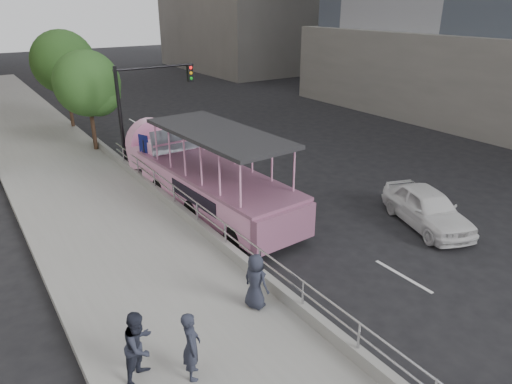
% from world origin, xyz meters
% --- Properties ---
extents(ground, '(160.00, 160.00, 0.00)m').
position_xyz_m(ground, '(0.00, 0.00, 0.00)').
color(ground, black).
extents(sidewalk, '(5.50, 80.00, 0.30)m').
position_xyz_m(sidewalk, '(-5.75, 10.00, 0.15)').
color(sidewalk, '#999994').
rests_on(sidewalk, ground).
extents(kerb_wall, '(0.24, 30.00, 0.36)m').
position_xyz_m(kerb_wall, '(-3.12, 2.00, 0.48)').
color(kerb_wall, gray).
rests_on(kerb_wall, sidewalk).
extents(guardrail, '(0.07, 22.00, 0.71)m').
position_xyz_m(guardrail, '(-3.12, 2.00, 1.14)').
color(guardrail, '#B1B0B5').
rests_on(guardrail, kerb_wall).
extents(duck_boat, '(3.15, 10.72, 3.52)m').
position_xyz_m(duck_boat, '(-1.66, 6.47, 1.31)').
color(duck_boat, black).
rests_on(duck_boat, ground).
extents(car, '(3.11, 4.69, 1.49)m').
position_xyz_m(car, '(4.56, -0.11, 0.74)').
color(car, white).
rests_on(car, ground).
extents(pedestrian_near, '(0.61, 0.72, 1.67)m').
position_xyz_m(pedestrian_near, '(-6.49, -2.30, 1.13)').
color(pedestrian_near, '#252937').
rests_on(pedestrian_near, sidewalk).
extents(pedestrian_mid, '(1.05, 1.02, 1.71)m').
position_xyz_m(pedestrian_mid, '(-7.44, -1.69, 1.15)').
color(pedestrian_mid, '#252937').
rests_on(pedestrian_mid, sidewalk).
extents(pedestrian_far, '(0.70, 0.89, 1.59)m').
position_xyz_m(pedestrian_far, '(-3.94, -0.99, 1.10)').
color(pedestrian_far, '#252937').
rests_on(pedestrian_far, sidewalk).
extents(parking_sign, '(0.23, 0.56, 2.61)m').
position_xyz_m(parking_sign, '(-3.00, 9.30, 1.65)').
color(parking_sign, black).
rests_on(parking_sign, ground).
extents(traffic_signal, '(4.20, 0.32, 5.20)m').
position_xyz_m(traffic_signal, '(-1.70, 12.50, 3.50)').
color(traffic_signal, black).
rests_on(traffic_signal, ground).
extents(street_tree_near, '(3.52, 3.52, 5.72)m').
position_xyz_m(street_tree_near, '(-3.30, 15.93, 3.82)').
color(street_tree_near, '#3B251B').
rests_on(street_tree_near, ground).
extents(street_tree_far, '(3.97, 3.97, 6.45)m').
position_xyz_m(street_tree_far, '(-3.10, 21.93, 4.31)').
color(street_tree_far, '#3B251B').
rests_on(street_tree_far, ground).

